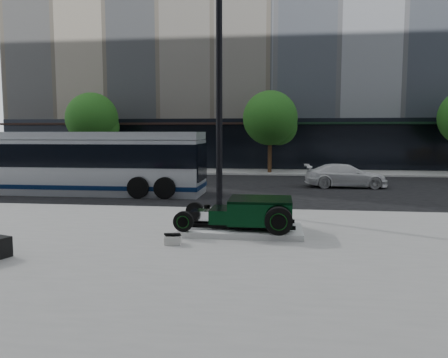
# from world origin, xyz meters

# --- Properties ---
(ground) EXTENTS (120.00, 120.00, 0.00)m
(ground) POSITION_xyz_m (0.00, 0.00, 0.00)
(ground) COLOR black
(ground) RESTS_ON ground
(sidewalk_near) EXTENTS (70.00, 17.00, 0.12)m
(sidewalk_near) POSITION_xyz_m (0.00, -10.50, 0.06)
(sidewalk_near) COLOR gray
(sidewalk_near) RESTS_ON ground
(sidewalk_far) EXTENTS (70.00, 4.00, 0.12)m
(sidewalk_far) POSITION_xyz_m (0.00, 14.00, 0.06)
(sidewalk_far) COLOR gray
(sidewalk_far) RESTS_ON ground
(street_trees) EXTENTS (29.80, 3.80, 5.70)m
(street_trees) POSITION_xyz_m (1.15, 13.07, 3.77)
(street_trees) COLOR black
(street_trees) RESTS_ON sidewalk_far
(display_plinth) EXTENTS (3.40, 1.80, 0.15)m
(display_plinth) POSITION_xyz_m (0.61, -5.86, 0.20)
(display_plinth) COLOR silver
(display_plinth) RESTS_ON sidewalk_near
(hot_rod) EXTENTS (3.22, 2.00, 0.81)m
(hot_rod) POSITION_xyz_m (0.94, -5.86, 0.70)
(hot_rod) COLOR black
(hot_rod) RESTS_ON display_plinth
(info_plaque) EXTENTS (0.43, 0.34, 0.31)m
(info_plaque) POSITION_xyz_m (-0.94, -7.41, 0.24)
(info_plaque) COLOR silver
(info_plaque) RESTS_ON sidewalk_near
(lamppost) EXTENTS (0.41, 0.41, 7.48)m
(lamppost) POSITION_xyz_m (-0.47, -2.35, 3.58)
(lamppost) COLOR black
(lamppost) RESTS_ON sidewalk_near
(transit_bus) EXTENTS (12.12, 2.88, 2.92)m
(transit_bus) POSITION_xyz_m (-7.88, 1.95, 1.49)
(transit_bus) COLOR #B0B4BA
(transit_bus) RESTS_ON ground
(white_sedan) EXTENTS (4.33, 1.91, 1.24)m
(white_sedan) POSITION_xyz_m (5.17, 5.91, 0.62)
(white_sedan) COLOR silver
(white_sedan) RESTS_ON ground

